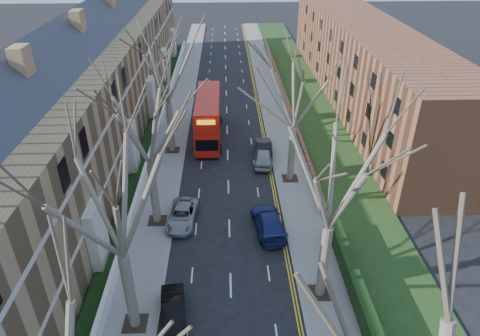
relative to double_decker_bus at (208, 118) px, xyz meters
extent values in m
cube|color=slate|center=(-3.99, 7.74, -2.20)|extent=(3.00, 102.00, 0.12)
cube|color=slate|center=(8.01, 7.74, -2.20)|extent=(3.00, 102.00, 0.12)
cube|color=#9D7B4F|center=(-11.79, -0.26, 2.74)|extent=(9.00, 78.00, 10.00)
cube|color=#30323B|center=(-11.79, -0.26, 8.74)|extent=(4.67, 78.00, 4.67)
cube|color=beige|center=(-7.34, -0.26, 1.24)|extent=(0.12, 78.00, 0.35)
cube|color=beige|center=(-7.34, -0.26, 4.74)|extent=(0.12, 78.00, 0.35)
cube|color=brown|center=(19.51, 11.74, 2.74)|extent=(8.00, 54.00, 10.00)
cube|color=brown|center=(9.71, 11.74, -1.69)|extent=(0.35, 54.00, 0.90)
cube|color=white|center=(-5.64, -0.26, -1.64)|extent=(0.30, 78.00, 1.00)
cube|color=#1C3112|center=(12.51, 7.74, -2.11)|extent=(6.00, 102.00, 0.06)
cylinder|color=brown|center=(-3.69, -25.26, 0.49)|extent=(0.64, 0.64, 5.25)
cube|color=#2D2116|center=(-3.69, -25.26, -2.12)|extent=(1.40, 1.40, 0.05)
cylinder|color=brown|center=(-3.69, -15.26, 0.40)|extent=(0.64, 0.64, 5.07)
cube|color=#2D2116|center=(-3.69, -15.26, -2.12)|extent=(1.40, 1.40, 0.05)
cylinder|color=brown|center=(-3.69, -3.26, 0.49)|extent=(0.60, 0.60, 5.25)
cube|color=#2D2116|center=(-3.69, -3.26, -2.12)|extent=(1.40, 1.40, 0.05)
cylinder|color=brown|center=(7.71, -23.26, 0.49)|extent=(0.64, 0.64, 5.25)
cube|color=#2D2116|center=(7.71, -23.26, -2.12)|extent=(1.40, 1.40, 0.05)
cylinder|color=brown|center=(7.71, -9.26, 0.40)|extent=(0.60, 0.60, 5.07)
cube|color=#2D2116|center=(7.71, -9.26, -2.12)|extent=(1.40, 1.40, 0.05)
cube|color=red|center=(0.00, 0.00, -0.81)|extent=(2.55, 10.98, 2.19)
cube|color=red|center=(0.00, 0.00, 1.28)|extent=(2.54, 10.43, 1.99)
cube|color=black|center=(0.00, 0.00, -0.36)|extent=(2.56, 10.10, 0.90)
cube|color=black|center=(0.00, 0.00, 1.38)|extent=(2.56, 9.88, 0.90)
imported|color=black|center=(-1.43, -24.88, -1.60)|extent=(1.91, 4.16, 1.32)
imported|color=gray|center=(-1.69, -15.31, -1.61)|extent=(2.55, 4.81, 1.29)
imported|color=navy|center=(5.02, -16.58, -1.51)|extent=(2.70, 5.39, 1.50)
imported|color=#92969A|center=(5.50, -6.17, -1.50)|extent=(2.23, 4.58, 1.51)
imported|color=black|center=(5.70, -4.12, -1.53)|extent=(1.68, 4.46, 1.46)
camera|label=1|loc=(1.89, -42.69, 18.58)|focal=32.00mm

